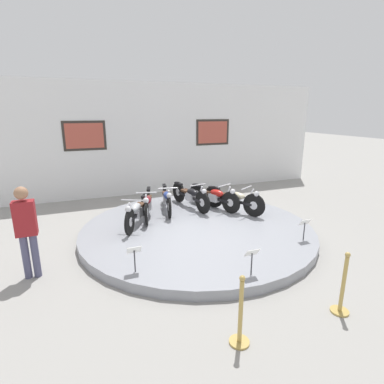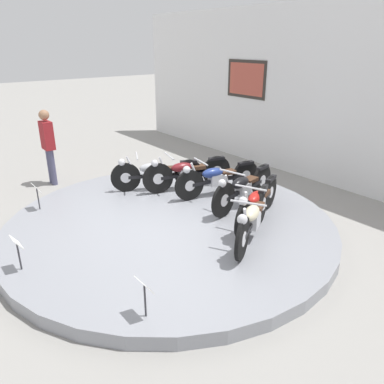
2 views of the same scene
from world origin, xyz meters
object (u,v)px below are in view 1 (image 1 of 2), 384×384
Objects in this scene: info_placard_front_right at (305,225)px; stanchion_post_left_of_entry at (240,321)px; motorcycle_maroon at (148,203)px; info_placard_front_left at (134,253)px; motorcycle_black at (191,195)px; motorcycle_silver at (137,211)px; motorcycle_blue at (167,198)px; visitor_standing at (26,227)px; motorcycle_red at (214,196)px; stanchion_post_right_of_entry at (342,293)px; motorcycle_cream at (234,199)px; info_placard_front_centre at (252,256)px.

info_placard_front_right is 3.47m from stanchion_post_left_of_entry.
motorcycle_maroon is 3.80× the size of info_placard_front_left.
motorcycle_black is 3.50m from info_placard_front_right.
motorcycle_blue is at bearing 38.65° from motorcycle_silver.
motorcycle_silver reaches higher than info_placard_front_left.
motorcycle_silver is at bearing -141.35° from motorcycle_blue.
motorcycle_silver is at bearing 77.57° from info_placard_front_left.
motorcycle_maroon is 0.99× the size of motorcycle_black.
visitor_standing reaches higher than motorcycle_maroon.
motorcycle_maroon reaches higher than motorcycle_blue.
motorcycle_silver is at bearing 32.36° from visitor_standing.
motorcycle_red is 4.87m from stanchion_post_right_of_entry.
motorcycle_silver is 1.32m from motorcycle_blue.
stanchion_post_right_of_entry is (1.79, 0.00, 0.00)m from stanchion_post_left_of_entry.
motorcycle_silver is 2.74m from visitor_standing.
motorcycle_maroon is 1.05× the size of motorcycle_red.
stanchion_post_left_of_entry and stanchion_post_right_of_entry have the same top height.
motorcycle_black is at bearing 154.97° from motorcycle_red.
motorcycle_silver is 4.92m from stanchion_post_right_of_entry.
motorcycle_red is at bearing 126.47° from motorcycle_cream.
motorcycle_cream is at bearing 34.94° from info_placard_front_left.
info_placard_front_centre is 0.29× the size of visitor_standing.
info_placard_front_left is at bearing -107.62° from motorcycle_maroon.
motorcycle_black is at bearing 141.36° from motorcycle_cream.
motorcycle_cream is at bearing -12.22° from motorcycle_maroon.
info_placard_front_left is 1.00× the size of info_placard_front_right.
motorcycle_cream is (2.81, 0.00, 0.01)m from motorcycle_silver.
motorcycle_black is 3.89m from info_placard_front_left.
info_placard_front_left is at bearing -25.98° from visitor_standing.
motorcycle_cream is at bearing -38.64° from motorcycle_black.
visitor_standing is 4.08m from stanchion_post_left_of_entry.
motorcycle_red is at bearing 0.00° from motorcycle_maroon.
motorcycle_maroon is 1.42m from motorcycle_black.
motorcycle_cream is 1.00× the size of visitor_standing.
info_placard_front_right is at bearing 63.21° from stanchion_post_right_of_entry.
motorcycle_black is 5.32m from stanchion_post_left_of_entry.
motorcycle_maroon is at bearing -180.00° from motorcycle_red.
info_placard_front_left is (-2.29, -3.15, -0.03)m from motorcycle_black.
info_placard_front_right is (3.32, -2.32, -0.01)m from motorcycle_silver.
info_placard_front_left is 1.00× the size of info_placard_front_centre.
motorcycle_cream is 2.38m from info_placard_front_right.
info_placard_front_left is (-2.93, -2.84, -0.02)m from motorcycle_red.
info_placard_front_centre is (-1.02, -3.71, -0.02)m from motorcycle_red.
stanchion_post_right_of_entry is at bearing -84.21° from motorcycle_black.
motorcycle_cream is at bearing 66.17° from info_placard_front_centre.
motorcycle_cream reaches higher than info_placard_front_right.
visitor_standing reaches higher than stanchion_post_left_of_entry.
motorcycle_silver is at bearing -179.95° from motorcycle_cream.
motorcycle_cream is at bearing 15.91° from visitor_standing.
motorcycle_red is 5.13m from visitor_standing.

